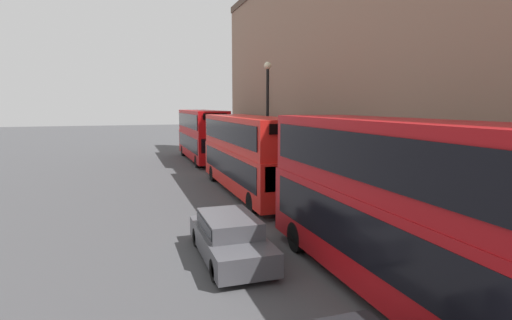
% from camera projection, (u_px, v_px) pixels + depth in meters
% --- Properties ---
extents(bus_leading, '(2.59, 11.42, 4.50)m').
position_uv_depth(bus_leading, '(412.00, 206.00, 9.49)').
color(bus_leading, '#A80F14').
rests_on(bus_leading, ground).
extents(bus_second_in_queue, '(2.59, 11.45, 4.24)m').
position_uv_depth(bus_second_in_queue, '(249.00, 151.00, 21.87)').
color(bus_second_in_queue, red).
rests_on(bus_second_in_queue, ground).
extents(bus_third_in_queue, '(2.59, 10.92, 4.41)m').
position_uv_depth(bus_third_in_queue, '(202.00, 133.00, 34.85)').
color(bus_third_in_queue, '#B20C0F').
rests_on(bus_third_in_queue, ground).
extents(car_hatchback, '(1.82, 4.56, 1.38)m').
position_uv_depth(car_hatchback, '(230.00, 236.00, 12.66)').
color(car_hatchback, '#47474C').
rests_on(car_hatchback, ground).
extents(street_lamp, '(0.44, 0.44, 7.42)m').
position_uv_depth(street_lamp, '(268.00, 111.00, 24.21)').
color(street_lamp, black).
rests_on(street_lamp, ground).
extents(pedestrian, '(0.36, 0.36, 1.84)m').
position_uv_depth(pedestrian, '(456.00, 244.00, 11.55)').
color(pedestrian, maroon).
rests_on(pedestrian, ground).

